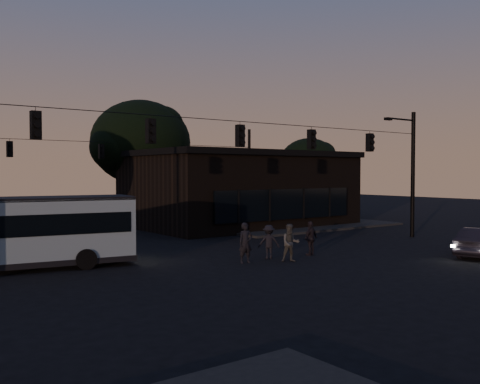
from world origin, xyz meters
TOP-DOWN VIEW (x-y plane):
  - ground at (0.00, 0.00)m, footprint 120.00×120.00m
  - sidewalk_far_right at (12.00, 14.00)m, footprint 14.00×10.00m
  - building at (9.00, 15.97)m, footprint 15.40×10.41m
  - tree_behind at (4.00, 22.00)m, footprint 7.60×7.60m
  - tree_right at (18.00, 18.00)m, footprint 5.20×5.20m
  - signal_rig_near at (0.00, 4.00)m, footprint 26.24×0.30m
  - signal_rig_far at (0.00, 20.00)m, footprint 26.24×0.30m
  - bus at (-9.56, 6.92)m, footprint 10.54×4.06m
  - pedestrian_a at (-0.70, 2.68)m, footprint 0.70×0.53m
  - pedestrian_b at (1.08, 1.78)m, footprint 1.00×0.94m
  - pedestrian_c at (3.06, 2.55)m, footprint 1.01×0.60m
  - pedestrian_d at (0.86, 2.98)m, footprint 1.13×1.01m

SIDE VIEW (x-z plane):
  - ground at x=0.00m, z-range 0.00..0.00m
  - sidewalk_far_right at x=12.00m, z-range 0.00..0.15m
  - pedestrian_d at x=0.86m, z-range 0.00..1.52m
  - pedestrian_c at x=3.06m, z-range 0.00..1.61m
  - pedestrian_b at x=1.08m, z-range 0.00..1.64m
  - pedestrian_a at x=-0.70m, z-range 0.00..1.74m
  - bus at x=-9.56m, z-range 0.18..3.07m
  - building at x=9.00m, z-range 0.01..5.41m
  - signal_rig_far at x=0.00m, z-range 0.45..7.95m
  - signal_rig_near at x=0.00m, z-range 0.70..8.20m
  - tree_right at x=18.00m, z-range 1.20..8.06m
  - tree_behind at x=4.00m, z-range 1.48..10.91m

